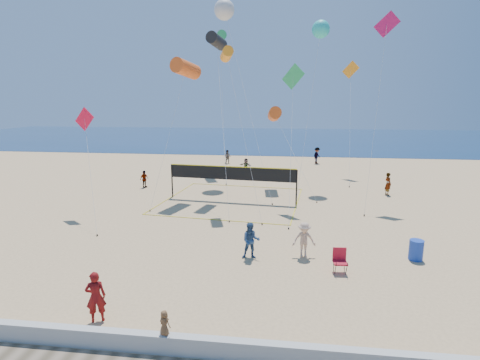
# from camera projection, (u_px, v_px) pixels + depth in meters

# --- Properties ---
(ground) EXTENTS (120.00, 120.00, 0.00)m
(ground) POSITION_uv_depth(u_px,v_px,m) (211.00, 301.00, 13.81)
(ground) COLOR tan
(ground) RESTS_ON ground
(ocean) EXTENTS (140.00, 50.00, 0.03)m
(ocean) POSITION_uv_depth(u_px,v_px,m) (274.00, 138.00, 73.97)
(ocean) COLOR navy
(ocean) RESTS_ON ground
(seawall) EXTENTS (32.00, 0.30, 0.60)m
(seawall) POSITION_uv_depth(u_px,v_px,m) (190.00, 346.00, 10.84)
(seawall) COLOR #B6B7B2
(seawall) RESTS_ON ground
(woman) EXTENTS (0.77, 0.66, 1.78)m
(woman) POSITION_uv_depth(u_px,v_px,m) (96.00, 297.00, 12.40)
(woman) COLOR maroon
(woman) RESTS_ON ground
(toddler) EXTENTS (0.43, 0.37, 0.75)m
(toddler) POSITION_uv_depth(u_px,v_px,m) (164.00, 323.00, 10.80)
(toddler) COLOR brown
(toddler) RESTS_ON seawall
(bystander_a) EXTENTS (0.91, 0.75, 1.74)m
(bystander_a) POSITION_uv_depth(u_px,v_px,m) (251.00, 241.00, 17.42)
(bystander_a) COLOR #2E4C75
(bystander_a) RESTS_ON ground
(bystander_b) EXTENTS (1.16, 0.75, 1.69)m
(bystander_b) POSITION_uv_depth(u_px,v_px,m) (304.00, 240.00, 17.62)
(bystander_b) COLOR tan
(bystander_b) RESTS_ON ground
(far_person_0) EXTENTS (0.72, 0.93, 1.47)m
(far_person_0) POSITION_uv_depth(u_px,v_px,m) (144.00, 179.00, 31.72)
(far_person_0) COLOR gray
(far_person_0) RESTS_ON ground
(far_person_1) EXTENTS (1.43, 1.05, 1.49)m
(far_person_1) POSITION_uv_depth(u_px,v_px,m) (246.00, 166.00, 38.12)
(far_person_1) COLOR gray
(far_person_1) RESTS_ON ground
(far_person_2) EXTENTS (0.61, 0.75, 1.77)m
(far_person_2) POSITION_uv_depth(u_px,v_px,m) (388.00, 184.00, 29.17)
(far_person_2) COLOR gray
(far_person_2) RESTS_ON ground
(far_person_3) EXTENTS (0.88, 0.75, 1.60)m
(far_person_3) POSITION_uv_depth(u_px,v_px,m) (228.00, 157.00, 43.73)
(far_person_3) COLOR gray
(far_person_3) RESTS_ON ground
(far_person_4) EXTENTS (1.23, 1.42, 1.90)m
(far_person_4) POSITION_uv_depth(u_px,v_px,m) (317.00, 156.00, 43.73)
(far_person_4) COLOR gray
(far_person_4) RESTS_ON ground
(camp_chair) EXTENTS (0.61, 0.74, 1.19)m
(camp_chair) POSITION_uv_depth(u_px,v_px,m) (340.00, 259.00, 16.05)
(camp_chair) COLOR #B11427
(camp_chair) RESTS_ON ground
(trash_barrel) EXTENTS (0.71, 0.71, 0.95)m
(trash_barrel) POSITION_uv_depth(u_px,v_px,m) (416.00, 250.00, 17.33)
(trash_barrel) COLOR #1A3CAA
(trash_barrel) RESTS_ON ground
(volleyball_net) EXTENTS (10.56, 10.43, 2.58)m
(volleyball_net) POSITION_uv_depth(u_px,v_px,m) (232.00, 177.00, 27.34)
(volleyball_net) COLOR black
(volleyball_net) RESTS_ON ground
(kite_0) EXTENTS (2.50, 5.94, 10.25)m
(kite_0) POSITION_uv_depth(u_px,v_px,m) (186.00, 69.00, 27.17)
(kite_0) COLOR #E3571B
(kite_0) RESTS_ON ground
(kite_1) EXTENTS (2.67, 8.23, 12.12)m
(kite_1) POSITION_uv_depth(u_px,v_px,m) (217.00, 41.00, 27.47)
(kite_1) COLOR black
(kite_1) RESTS_ON ground
(kite_2) EXTENTS (3.32, 4.97, 10.68)m
(kite_2) POSITION_uv_depth(u_px,v_px,m) (227.00, 54.00, 24.39)
(kite_2) COLOR orange
(kite_2) RESTS_ON ground
(kite_3) EXTENTS (3.41, 4.58, 6.87)m
(kite_3) POSITION_uv_depth(u_px,v_px,m) (85.00, 125.00, 23.51)
(kite_3) COLOR #F20F36
(kite_3) RESTS_ON ground
(kite_4) EXTENTS (1.53, 6.22, 9.70)m
(kite_4) POSITION_uv_depth(u_px,v_px,m) (293.00, 83.00, 25.04)
(kite_4) COLOR #29AB5C
(kite_4) RESTS_ON ground
(kite_5) EXTENTS (2.46, 4.71, 13.24)m
(kite_5) POSITION_uv_depth(u_px,v_px,m) (386.00, 35.00, 25.51)
(kite_5) COLOR #BB1459
(kite_5) RESTS_ON ground
(kite_6) EXTENTS (5.78, 9.75, 15.88)m
(kite_6) POSITION_uv_depth(u_px,v_px,m) (224.00, 10.00, 32.56)
(kite_6) COLOR silver
(kite_6) RESTS_ON ground
(kite_7) EXTENTS (2.66, 7.16, 13.69)m
(kite_7) POSITION_uv_depth(u_px,v_px,m) (321.00, 29.00, 30.53)
(kite_7) COLOR #28C2BA
(kite_7) RESTS_ON ground
(kite_8) EXTENTS (2.59, 8.24, 13.95)m
(kite_8) POSITION_uv_depth(u_px,v_px,m) (220.00, 38.00, 37.07)
(kite_8) COLOR #29AB5C
(kite_8) RESTS_ON ground
(kite_9) EXTENTS (1.53, 7.23, 11.03)m
(kite_9) POSITION_uv_depth(u_px,v_px,m) (351.00, 76.00, 36.04)
(kite_9) COLOR orange
(kite_9) RESTS_ON ground
(kite_10) EXTENTS (4.02, 6.11, 6.83)m
(kite_10) POSITION_uv_depth(u_px,v_px,m) (274.00, 114.00, 30.88)
(kite_10) COLOR #E3571B
(kite_10) RESTS_ON ground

